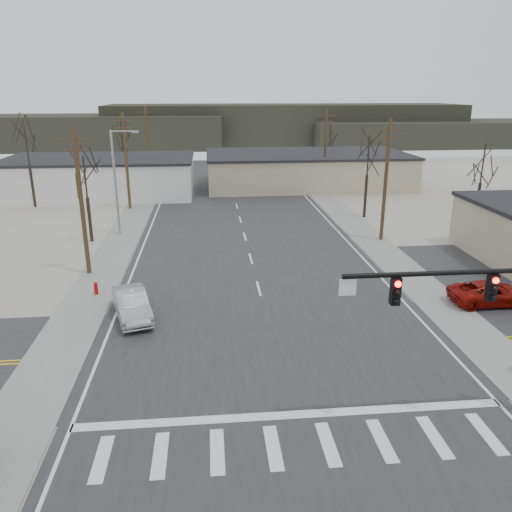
{
  "coord_description": "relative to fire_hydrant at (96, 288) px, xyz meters",
  "views": [
    {
      "loc": [
        -3.02,
        -21.61,
        12.21
      ],
      "look_at": [
        -0.28,
        6.98,
        2.6
      ],
      "focal_mm": 35.0,
      "sensor_mm": 36.0,
      "label": 1
    }
  ],
  "objects": [
    {
      "name": "tree_left_far",
      "position": [
        -3.8,
        38.0,
        5.83
      ],
      "size": [
        3.96,
        3.96,
        8.82
      ],
      "color": "#2B241A",
      "rests_on": "ground"
    },
    {
      "name": "ground",
      "position": [
        10.2,
        -8.0,
        -0.45
      ],
      "size": [
        140.0,
        140.0,
        0.0
      ],
      "primitive_type": "plane",
      "color": "beige",
      "rests_on": "ground"
    },
    {
      "name": "car_far_b",
      "position": [
        9.02,
        46.67,
        0.34
      ],
      "size": [
        2.23,
        4.57,
        1.5
      ],
      "primitive_type": "imported",
      "rotation": [
        0.0,
        0.0,
        -0.11
      ],
      "color": "black",
      "rests_on": "main_road"
    },
    {
      "name": "tree_right_far",
      "position": [
        25.2,
        44.0,
        5.13
      ],
      "size": [
        3.52,
        3.52,
        7.84
      ],
      "color": "#2B241A",
      "rests_on": "ground"
    },
    {
      "name": "sedan_crossing",
      "position": [
        2.7,
        -3.54,
        0.38
      ],
      "size": [
        2.96,
        5.04,
        1.57
      ],
      "primitive_type": "imported",
      "rotation": [
        0.0,
        0.0,
        0.29
      ],
      "color": "gray",
      "rests_on": "main_road"
    },
    {
      "name": "building_left_far",
      "position": [
        -5.8,
        32.0,
        1.8
      ],
      "size": [
        22.3,
        12.3,
        4.5
      ],
      "color": "silver",
      "rests_on": "ground"
    },
    {
      "name": "sidewalk_left",
      "position": [
        -0.4,
        12.0,
        -0.42
      ],
      "size": [
        3.0,
        90.0,
        0.06
      ],
      "primitive_type": "cube",
      "color": "gray",
      "rests_on": "ground"
    },
    {
      "name": "upole_right_a",
      "position": [
        21.7,
        10.0,
        4.77
      ],
      "size": [
        2.2,
        0.3,
        10.0
      ],
      "color": "#453320",
      "rests_on": "ground"
    },
    {
      "name": "sidewalk_right",
      "position": [
        20.8,
        12.0,
        -0.42
      ],
      "size": [
        3.0,
        90.0,
        0.06
      ],
      "primitive_type": "cube",
      "color": "gray",
      "rests_on": "ground"
    },
    {
      "name": "hill_right",
      "position": [
        60.2,
        82.0,
        2.3
      ],
      "size": [
        60.0,
        18.0,
        5.5
      ],
      "primitive_type": "cube",
      "color": "#333026",
      "rests_on": "ground"
    },
    {
      "name": "tree_left_mid",
      "position": [
        -11.8,
        26.0,
        5.83
      ],
      "size": [
        3.96,
        3.96,
        8.82
      ],
      "color": "#2B241A",
      "rests_on": "ground"
    },
    {
      "name": "fire_hydrant",
      "position": [
        0.0,
        0.0,
        0.0
      ],
      "size": [
        0.24,
        0.24,
        0.87
      ],
      "color": "#A50C0C",
      "rests_on": "ground"
    },
    {
      "name": "upole_left_d",
      "position": [
        -1.3,
        44.0,
        4.77
      ],
      "size": [
        2.2,
        0.3,
        10.0
      ],
      "color": "#453320",
      "rests_on": "ground"
    },
    {
      "name": "car_far_a",
      "position": [
        10.51,
        34.7,
        0.36
      ],
      "size": [
        2.23,
        5.28,
        1.52
      ],
      "primitive_type": "imported",
      "rotation": [
        0.0,
        0.0,
        3.16
      ],
      "color": "black",
      "rests_on": "main_road"
    },
    {
      "name": "cross_road",
      "position": [
        10.2,
        -8.0,
        -0.43
      ],
      "size": [
        90.0,
        10.0,
        0.04
      ],
      "primitive_type": "cube",
      "color": "#252528",
      "rests_on": "ground"
    },
    {
      "name": "streetlight_main",
      "position": [
        -0.6,
        14.0,
        4.64
      ],
      "size": [
        2.4,
        0.25,
        9.0
      ],
      "color": "gray",
      "rests_on": "ground"
    },
    {
      "name": "hill_left",
      "position": [
        -24.8,
        84.0,
        3.05
      ],
      "size": [
        70.0,
        18.0,
        7.0
      ],
      "primitive_type": "cube",
      "color": "#333026",
      "rests_on": "ground"
    },
    {
      "name": "main_road",
      "position": [
        10.2,
        7.0,
        -0.43
      ],
      "size": [
        18.0,
        110.0,
        0.05
      ],
      "primitive_type": "cube",
      "color": "#252528",
      "rests_on": "ground"
    },
    {
      "name": "upole_right_b",
      "position": [
        21.7,
        32.0,
        4.77
      ],
      "size": [
        2.2,
        0.3,
        10.0
      ],
      "color": "#453320",
      "rests_on": "ground"
    },
    {
      "name": "upole_left_b",
      "position": [
        -1.3,
        4.0,
        4.77
      ],
      "size": [
        2.2,
        0.3,
        10.0
      ],
      "color": "#453320",
      "rests_on": "ground"
    },
    {
      "name": "hill_center",
      "position": [
        25.2,
        88.0,
        4.05
      ],
      "size": [
        80.0,
        18.0,
        9.0
      ],
      "primitive_type": "cube",
      "color": "#333026",
      "rests_on": "ground"
    },
    {
      "name": "upole_left_c",
      "position": [
        -1.3,
        24.0,
        4.77
      ],
      "size": [
        2.2,
        0.3,
        10.0
      ],
      "color": "#453320",
      "rests_on": "ground"
    },
    {
      "name": "tree_lot",
      "position": [
        32.2,
        14.0,
        5.13
      ],
      "size": [
        3.52,
        3.52,
        7.84
      ],
      "color": "#2B241A",
      "rests_on": "ground"
    },
    {
      "name": "tree_left_near",
      "position": [
        -2.8,
        12.0,
        4.78
      ],
      "size": [
        3.3,
        3.3,
        7.35
      ],
      "color": "#2B241A",
      "rests_on": "ground"
    },
    {
      "name": "tree_right_mid",
      "position": [
        22.7,
        18.0,
        5.48
      ],
      "size": [
        3.74,
        3.74,
        8.33
      ],
      "color": "#2B241A",
      "rests_on": "ground"
    },
    {
      "name": "car_parked_red",
      "position": [
        23.68,
        -3.68,
        0.25
      ],
      "size": [
        4.82,
        2.24,
        1.34
      ],
      "primitive_type": "imported",
      "rotation": [
        0.0,
        0.0,
        1.58
      ],
      "color": "maroon",
      "rests_on": "parking_lot"
    },
    {
      "name": "building_right_far",
      "position": [
        20.2,
        36.0,
        1.7
      ],
      "size": [
        26.3,
        14.3,
        4.3
      ],
      "color": "tan",
      "rests_on": "ground"
    }
  ]
}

